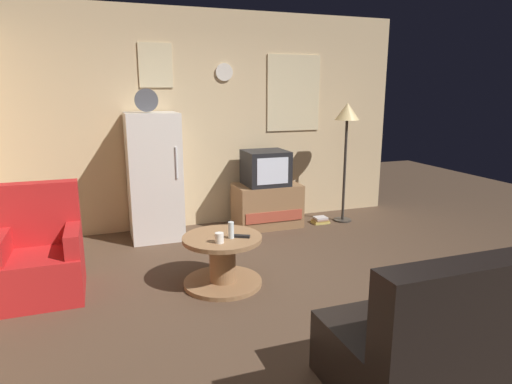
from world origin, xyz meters
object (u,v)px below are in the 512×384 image
Objects in this scene: fridge at (154,176)px; book_stack at (320,220)px; mug_ceramic_white at (219,238)px; remote_control at (242,236)px; couch at (474,337)px; crt_tv at (266,168)px; tv_stand at (267,205)px; wine_glass at (231,230)px; armchair at (41,257)px; coffee_table at (223,261)px; standing_lamp at (347,121)px.

fridge reaches higher than book_stack.
mug_ceramic_white is 0.41× the size of book_stack.
couch is at bearing -34.89° from remote_control.
crt_tv is at bearing 91.03° from remote_control.
wine_glass is at bearing -120.77° from tv_stand.
remote_control is 1.99m from couch.
tv_stand is 2.83m from armchair.
remote_control is at bearing 116.61° from couch.
tv_stand is at bearing 169.37° from book_stack.
armchair is (-1.54, 0.35, 0.11)m from coffee_table.
tv_stand is 1.90m from wine_glass.
mug_ceramic_white is (-1.07, -1.71, -0.27)m from crt_tv.
crt_tv is 3.60× the size of remote_control.
mug_ceramic_white is 0.60× the size of remote_control.
book_stack is (1.69, 1.49, -0.50)m from wine_glass.
book_stack is at bearing -179.02° from standing_lamp.
tv_stand reaches higher than mug_ceramic_white.
crt_tv is 0.34× the size of standing_lamp.
wine_glass is (-2.03, -1.49, -0.82)m from standing_lamp.
standing_lamp reaches higher than tv_stand.
tv_stand is at bearing 59.23° from wine_glass.
couch reaches higher than mug_ceramic_white.
armchair is at bearing -163.63° from standing_lamp.
couch is 3.36m from book_stack.
wine_glass is at bearing 118.79° from couch.
standing_lamp reaches higher than crt_tv.
crt_tv is (1.40, -0.04, 0.02)m from fridge.
remote_control reaches higher than book_stack.
wine_glass is 2.30m from book_stack.
remote_control is at bearing -118.08° from tv_stand.
crt_tv reaches higher than armchair.
standing_lamp is 10.60× the size of wine_glass.
mug_ceramic_white is 0.05× the size of couch.
coffee_table reaches higher than book_stack.
fridge is at bearing 178.53° from tv_stand.
coffee_table is 0.32m from wine_glass.
book_stack is (3.28, 1.06, -0.30)m from armchair.
crt_tv reaches higher than remote_control.
book_stack is (1.59, 1.50, -0.44)m from remote_control.
armchair is (-1.60, 0.43, -0.20)m from wine_glass.
standing_lamp reaches higher than coffee_table.
armchair reaches higher than book_stack.
remote_control is at bearing -142.13° from standing_lamp.
mug_ceramic_white is 0.09× the size of armchair.
coffee_table is 0.33m from mug_ceramic_white.
fridge reaches higher than standing_lamp.
tv_stand is 0.49× the size of couch.
couch is 7.79× the size of book_stack.
standing_lamp is 10.60× the size of remote_control.
standing_lamp is 7.28× the size of book_stack.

